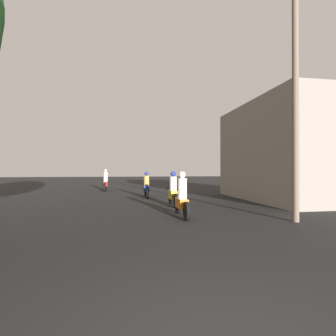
{
  "coord_description": "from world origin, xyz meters",
  "views": [
    {
      "loc": [
        -0.81,
        -1.98,
        1.65
      ],
      "look_at": [
        2.2,
        15.76,
        1.76
      ],
      "focal_mm": 28.0,
      "sensor_mm": 36.0,
      "label": 1
    }
  ],
  "objects_px": {
    "building_right_near": "(294,152)",
    "utility_pole_near": "(295,88)",
    "motorcycle_blue": "(146,187)",
    "motorcycle_orange": "(182,199)",
    "motorcycle_yellow": "(173,192)",
    "motorcycle_red": "(106,182)"
  },
  "relations": [
    {
      "from": "motorcycle_red",
      "to": "motorcycle_blue",
      "type": "bearing_deg",
      "value": -56.17
    },
    {
      "from": "motorcycle_yellow",
      "to": "building_right_near",
      "type": "bearing_deg",
      "value": 3.18
    },
    {
      "from": "motorcycle_orange",
      "to": "motorcycle_blue",
      "type": "height_order",
      "value": "motorcycle_orange"
    },
    {
      "from": "motorcycle_yellow",
      "to": "motorcycle_red",
      "type": "xyz_separation_m",
      "value": [
        -3.59,
        9.16,
        0.04
      ]
    },
    {
      "from": "motorcycle_orange",
      "to": "utility_pole_near",
      "type": "xyz_separation_m",
      "value": [
        3.35,
        -1.44,
        3.58
      ]
    },
    {
      "from": "building_right_near",
      "to": "utility_pole_near",
      "type": "relative_size",
      "value": 0.96
    },
    {
      "from": "building_right_near",
      "to": "utility_pole_near",
      "type": "height_order",
      "value": "utility_pole_near"
    },
    {
      "from": "motorcycle_orange",
      "to": "motorcycle_red",
      "type": "height_order",
      "value": "motorcycle_red"
    },
    {
      "from": "motorcycle_yellow",
      "to": "motorcycle_blue",
      "type": "relative_size",
      "value": 0.99
    },
    {
      "from": "motorcycle_red",
      "to": "utility_pole_near",
      "type": "height_order",
      "value": "utility_pole_near"
    },
    {
      "from": "motorcycle_orange",
      "to": "utility_pole_near",
      "type": "relative_size",
      "value": 0.25
    },
    {
      "from": "motorcycle_red",
      "to": "building_right_near",
      "type": "bearing_deg",
      "value": -28.97
    },
    {
      "from": "motorcycle_orange",
      "to": "building_right_near",
      "type": "distance_m",
      "value": 8.61
    },
    {
      "from": "motorcycle_blue",
      "to": "motorcycle_orange",
      "type": "bearing_deg",
      "value": -92.0
    },
    {
      "from": "motorcycle_orange",
      "to": "utility_pole_near",
      "type": "bearing_deg",
      "value": -22.35
    },
    {
      "from": "motorcycle_yellow",
      "to": "motorcycle_red",
      "type": "distance_m",
      "value": 9.84
    },
    {
      "from": "motorcycle_yellow",
      "to": "building_right_near",
      "type": "height_order",
      "value": "building_right_near"
    },
    {
      "from": "motorcycle_orange",
      "to": "building_right_near",
      "type": "relative_size",
      "value": 0.26
    },
    {
      "from": "motorcycle_yellow",
      "to": "utility_pole_near",
      "type": "height_order",
      "value": "utility_pole_near"
    },
    {
      "from": "motorcycle_blue",
      "to": "motorcycle_red",
      "type": "xyz_separation_m",
      "value": [
        -2.7,
        5.37,
        0.05
      ]
    },
    {
      "from": "motorcycle_blue",
      "to": "building_right_near",
      "type": "relative_size",
      "value": 0.25
    },
    {
      "from": "motorcycle_orange",
      "to": "motorcycle_yellow",
      "type": "xyz_separation_m",
      "value": [
        0.21,
        2.77,
        0.0
      ]
    }
  ]
}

